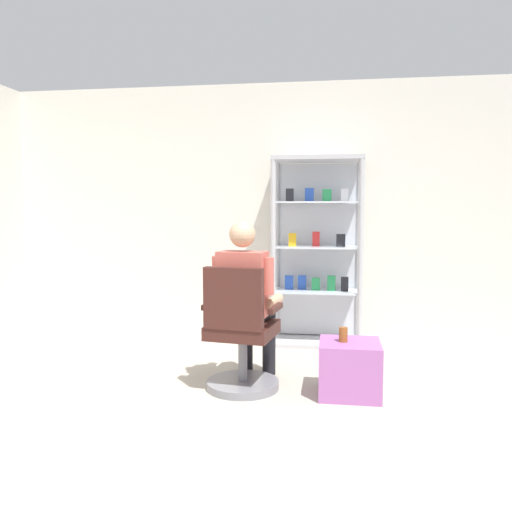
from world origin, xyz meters
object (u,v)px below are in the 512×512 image
at_px(office_chair, 240,340).
at_px(tea_glass, 343,335).
at_px(seated_shopkeeper, 247,295).
at_px(storage_crate, 350,368).
at_px(display_cabinet_main, 317,250).

xyz_separation_m(office_chair, tea_glass, (0.77, 0.03, 0.06)).
bearing_deg(tea_glass, office_chair, -177.85).
relative_size(seated_shopkeeper, tea_glass, 11.94).
bearing_deg(office_chair, tea_glass, 2.15).
xyz_separation_m(office_chair, storage_crate, (0.82, 0.03, -0.19)).
height_order(display_cabinet_main, tea_glass, display_cabinet_main).
height_order(display_cabinet_main, seated_shopkeeper, display_cabinet_main).
bearing_deg(display_cabinet_main, storage_crate, -79.07).
xyz_separation_m(storage_crate, tea_glass, (-0.05, -0.00, 0.25)).
bearing_deg(storage_crate, office_chair, -177.94).
bearing_deg(office_chair, display_cabinet_main, 71.10).
distance_m(display_cabinet_main, office_chair, 1.72).
distance_m(office_chair, tea_glass, 0.77).
relative_size(seated_shopkeeper, storage_crate, 2.89).
xyz_separation_m(display_cabinet_main, storage_crate, (0.29, -1.51, -0.76)).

